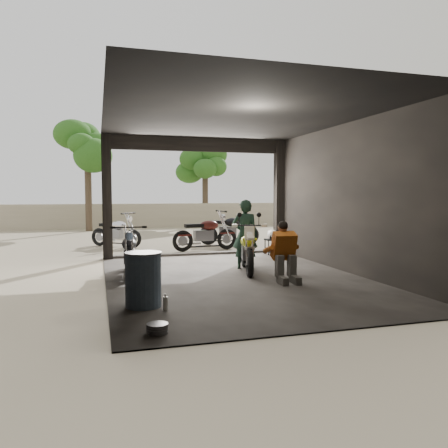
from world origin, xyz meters
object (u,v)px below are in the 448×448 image
mechanic (286,253)px  oil_drum (143,280)px  main_bike (247,247)px  outside_bike_b (205,231)px  sign_post (319,194)px  helmet (272,234)px  left_bike (129,250)px  outside_bike_a (116,230)px  rider (245,235)px  outside_bike_c (229,227)px  stool (271,241)px

mechanic → oil_drum: 2.99m
main_bike → outside_bike_b: (-0.01, 3.76, 0.05)m
sign_post → helmet: bearing=177.7°
left_bike → mechanic: bearing=-26.6°
mechanic → sign_post: size_ratio=0.45×
helmet → mechanic: bearing=-116.3°
outside_bike_a → rider: (2.62, -5.05, 0.23)m
outside_bike_a → outside_bike_b: 3.03m
outside_bike_b → mechanic: bearing=177.2°
outside_bike_c → outside_bike_b: bearing=148.0°
outside_bike_a → outside_bike_c: outside_bike_c is taller
helmet → sign_post: bearing=6.1°
main_bike → outside_bike_b: size_ratio=0.92×
outside_bike_b → helmet: (1.55, -1.44, -0.02)m
outside_bike_c → stool: (0.41, -2.69, -0.22)m
oil_drum → stool: bearing=49.7°
outside_bike_b → main_bike: bearing=173.4°
main_bike → outside_bike_a: 5.99m
outside_bike_a → sign_post: (5.71, -2.71, 1.14)m
main_bike → rider: size_ratio=1.04×
left_bike → stool: bearing=29.9°
rider → sign_post: 3.98m
main_bike → mechanic: (0.34, -1.27, 0.02)m
left_bike → outside_bike_a: bearing=94.5°
left_bike → stool: (4.00, 1.97, -0.15)m
outside_bike_b → rider: (0.09, -3.38, 0.19)m
rider → mechanic: size_ratio=1.39×
rider → sign_post: bearing=-123.9°
left_bike → sign_post: sign_post is taller
main_bike → outside_bike_c: outside_bike_c is taller
outside_bike_b → helmet: size_ratio=6.14×
mechanic → sign_post: (2.83, 3.98, 1.13)m
mechanic → oil_drum: (-2.79, -1.08, -0.15)m
left_bike → oil_drum: 2.72m
sign_post → outside_bike_a: bearing=138.6°
left_bike → outside_bike_a: outside_bike_a is taller
outside_bike_c → mechanic: outside_bike_c is taller
main_bike → rider: bearing=91.5°
outside_bike_c → rider: 4.78m
oil_drum → sign_post: sign_post is taller
outside_bike_a → sign_post: 6.42m
outside_bike_b → helmet: outside_bike_b is taller
stool → sign_post: 2.14m
left_bike → outside_bike_a: size_ratio=0.96×
main_bike → rider: (0.08, 0.38, 0.24)m
outside_bike_a → mechanic: mechanic is taller
oil_drum → mechanic: bearing=21.2°
outside_bike_c → sign_post: bearing=-129.1°
outside_bike_c → oil_drum: outside_bike_c is taller
main_bike → outside_bike_c: bearing=91.2°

